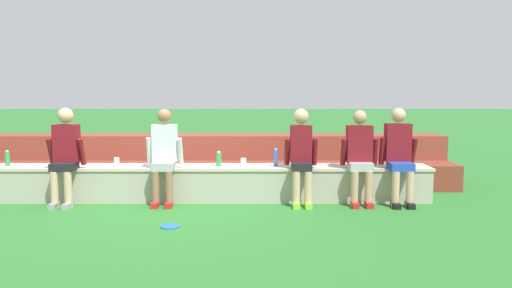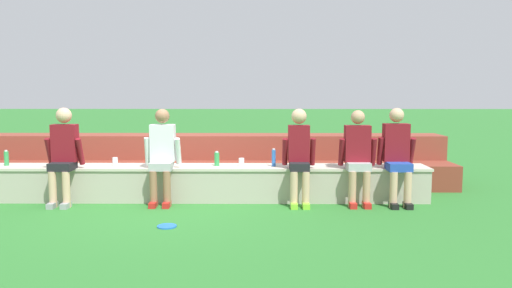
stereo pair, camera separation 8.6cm
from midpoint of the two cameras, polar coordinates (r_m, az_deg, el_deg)
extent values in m
plane|color=#2D752D|center=(7.59, -10.07, -6.87)|extent=(80.00, 80.00, 0.00)
cube|color=#B7AF9E|center=(7.81, -9.73, -4.50)|extent=(8.01, 0.57, 0.53)
cube|color=beige|center=(7.76, -9.76, -2.67)|extent=(8.05, 0.61, 0.04)
cube|color=brown|center=(8.72, -8.65, -3.67)|extent=(9.65, 0.71, 0.44)
cube|color=brown|center=(9.38, -7.99, -1.59)|extent=(9.65, 0.71, 0.88)
cylinder|color=#DBAD89|center=(7.77, -22.30, -4.93)|extent=(0.11, 0.11, 0.53)
cylinder|color=#DBAD89|center=(7.69, -20.92, -4.98)|extent=(0.11, 0.11, 0.53)
cube|color=#99999E|center=(7.78, -22.35, -6.62)|extent=(0.10, 0.22, 0.08)
cube|color=#99999E|center=(7.70, -20.96, -6.69)|extent=(0.10, 0.22, 0.08)
cube|color=black|center=(7.81, -21.31, -2.44)|extent=(0.33, 0.35, 0.12)
cube|color=maroon|center=(7.89, -21.06, 0.11)|extent=(0.36, 0.20, 0.56)
sphere|color=#DBAD89|center=(7.86, -21.18, 3.13)|extent=(0.23, 0.23, 0.23)
cylinder|color=maroon|center=(7.97, -22.63, -0.80)|extent=(0.08, 0.21, 0.42)
cylinder|color=maroon|center=(7.80, -19.49, -0.83)|extent=(0.08, 0.22, 0.42)
cylinder|color=#996B4C|center=(7.38, -11.53, -5.15)|extent=(0.11, 0.11, 0.53)
cylinder|color=#996B4C|center=(7.34, -10.00, -5.18)|extent=(0.11, 0.11, 0.53)
cube|color=red|center=(7.39, -11.56, -6.93)|extent=(0.10, 0.22, 0.08)
cube|color=red|center=(7.35, -10.02, -6.97)|extent=(0.10, 0.22, 0.08)
cube|color=#B2B2B7|center=(7.42, -10.64, -2.55)|extent=(0.33, 0.30, 0.12)
cube|color=white|center=(7.52, -10.48, 0.13)|extent=(0.36, 0.20, 0.56)
sphere|color=#996B4C|center=(7.49, -10.54, 3.22)|extent=(0.21, 0.21, 0.21)
cylinder|color=white|center=(7.56, -12.21, -0.83)|extent=(0.08, 0.14, 0.43)
cylinder|color=white|center=(7.48, -8.74, -0.84)|extent=(0.08, 0.21, 0.42)
cylinder|color=#DBAD89|center=(7.21, 4.78, -5.32)|extent=(0.11, 0.11, 0.53)
cylinder|color=#DBAD89|center=(7.22, 6.17, -5.31)|extent=(0.11, 0.11, 0.53)
cube|color=#8CD833|center=(7.22, 4.79, -7.14)|extent=(0.10, 0.22, 0.08)
cube|color=#8CD833|center=(7.23, 6.18, -7.13)|extent=(0.10, 0.22, 0.08)
cube|color=black|center=(7.29, 5.41, -2.62)|extent=(0.29, 0.33, 0.12)
cube|color=maroon|center=(7.40, 5.33, 0.07)|extent=(0.32, 0.20, 0.55)
sphere|color=#DBAD89|center=(7.36, 5.36, 3.23)|extent=(0.23, 0.23, 0.23)
cylinder|color=maroon|center=(7.38, 3.72, -0.89)|extent=(0.08, 0.21, 0.42)
cylinder|color=maroon|center=(7.41, 6.94, -0.89)|extent=(0.08, 0.18, 0.43)
cylinder|color=tan|center=(7.35, 11.48, -5.19)|extent=(0.11, 0.11, 0.53)
cylinder|color=tan|center=(7.40, 13.07, -5.16)|extent=(0.11, 0.11, 0.53)
cube|color=red|center=(7.36, 11.50, -6.98)|extent=(0.10, 0.22, 0.08)
cube|color=red|center=(7.41, 13.09, -6.94)|extent=(0.10, 0.22, 0.08)
cube|color=#B2B2B7|center=(7.44, 12.14, -2.56)|extent=(0.34, 0.30, 0.12)
cube|color=maroon|center=(7.50, 12.03, 0.05)|extent=(0.38, 0.20, 0.55)
sphere|color=tan|center=(7.47, 12.10, 3.08)|extent=(0.21, 0.21, 0.21)
cylinder|color=maroon|center=(7.45, 10.24, -0.91)|extent=(0.08, 0.19, 0.43)
cylinder|color=maroon|center=(7.55, 13.81, -0.90)|extent=(0.08, 0.18, 0.43)
cylinder|color=#DBAD89|center=(7.46, 16.04, -5.15)|extent=(0.11, 0.11, 0.53)
cylinder|color=#DBAD89|center=(7.51, 17.56, -5.11)|extent=(0.11, 0.11, 0.53)
cube|color=black|center=(7.47, 16.07, -6.92)|extent=(0.10, 0.22, 0.08)
cube|color=black|center=(7.52, 17.60, -6.87)|extent=(0.10, 0.22, 0.08)
cube|color=#2347B2|center=(7.56, 16.58, -2.54)|extent=(0.34, 0.34, 0.12)
cube|color=maroon|center=(7.70, 16.28, 0.17)|extent=(0.38, 0.20, 0.57)
sphere|color=#DBAD89|center=(7.67, 16.37, 3.25)|extent=(0.22, 0.22, 0.22)
cylinder|color=maroon|center=(7.63, 14.57, -0.80)|extent=(0.08, 0.16, 0.43)
cylinder|color=maroon|center=(7.76, 17.98, -0.79)|extent=(0.08, 0.21, 0.42)
cylinder|color=blue|center=(7.60, 2.40, -1.65)|extent=(0.06, 0.06, 0.26)
cylinder|color=white|center=(7.58, 2.40, -0.61)|extent=(0.04, 0.04, 0.02)
cylinder|color=green|center=(7.66, -4.26, -1.78)|extent=(0.08, 0.08, 0.21)
cylinder|color=white|center=(7.65, -4.27, -0.92)|extent=(0.05, 0.05, 0.02)
cylinder|color=green|center=(8.59, -26.81, -1.52)|extent=(0.07, 0.07, 0.22)
cylinder|color=white|center=(8.58, -26.85, -0.71)|extent=(0.04, 0.04, 0.02)
cylinder|color=white|center=(7.98, -15.79, -1.97)|extent=(0.08, 0.08, 0.13)
cylinder|color=white|center=(7.65, -1.38, -2.11)|extent=(0.09, 0.09, 0.12)
cylinder|color=blue|center=(6.33, -9.96, -9.42)|extent=(0.25, 0.25, 0.02)
camera|label=1|loc=(0.04, -89.68, 0.03)|focal=34.35mm
camera|label=2|loc=(0.04, 90.32, -0.03)|focal=34.35mm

